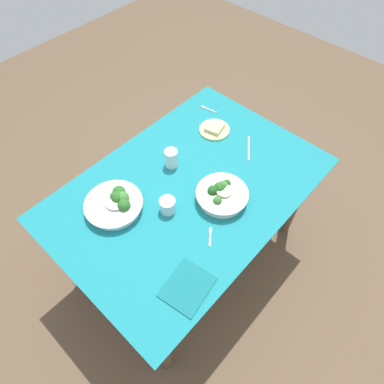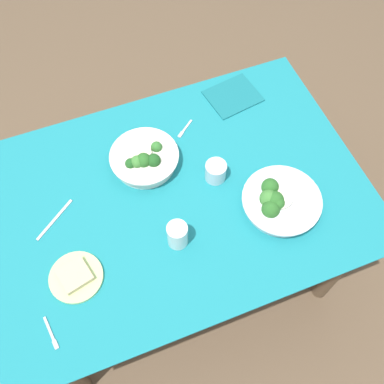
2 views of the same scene
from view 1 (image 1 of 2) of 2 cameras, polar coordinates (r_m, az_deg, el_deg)
ground_plane at (r=2.31m, az=-0.42°, el=-9.96°), size 6.00×6.00×0.00m
dining_table at (r=1.78m, az=-0.54°, el=-1.25°), size 1.38×0.95×0.71m
broccoli_bowl_far at (r=1.64m, az=-12.81°, el=-1.92°), size 0.28×0.28×0.09m
broccoli_bowl_near at (r=1.63m, az=5.02°, el=-0.49°), size 0.25×0.25×0.09m
bread_side_plate at (r=1.97m, az=3.83°, el=10.62°), size 0.18×0.18×0.03m
water_glass_center at (r=1.76m, az=-3.54°, el=5.75°), size 0.07×0.07×0.10m
water_glass_side at (r=1.59m, az=-4.16°, el=-2.29°), size 0.08×0.08×0.08m
fork_by_far_bowl at (r=1.54m, az=3.11°, el=-7.41°), size 0.08×0.07×0.00m
fork_by_near_bowl at (r=2.12m, az=2.73°, el=13.87°), size 0.03×0.11×0.00m
table_knife_left at (r=1.90m, az=9.60°, el=7.36°), size 0.15×0.12×0.00m
napkin_folded_upper at (r=1.44m, az=-0.78°, el=-15.80°), size 0.23×0.20×0.01m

